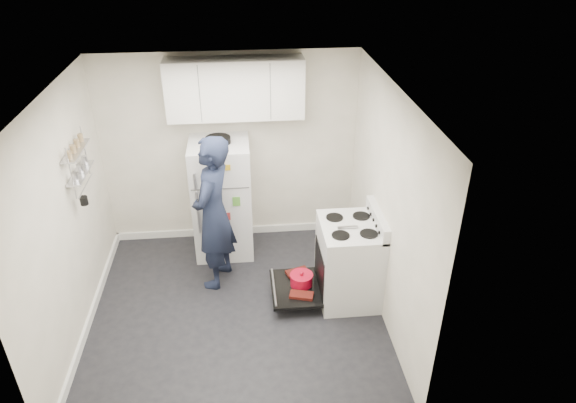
{
  "coord_description": "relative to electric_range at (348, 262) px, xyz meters",
  "views": [
    {
      "loc": [
        0.14,
        -4.42,
        3.9
      ],
      "look_at": [
        0.63,
        0.57,
        1.05
      ],
      "focal_mm": 32.0,
      "sensor_mm": 36.0,
      "label": 1
    }
  ],
  "objects": [
    {
      "name": "wall_shelf_rack",
      "position": [
        -2.78,
        0.34,
        1.21
      ],
      "size": [
        0.14,
        0.6,
        0.61
      ],
      "color": "#B2B2B7",
      "rests_on": "room"
    },
    {
      "name": "refrigerator",
      "position": [
        -1.39,
        1.1,
        0.29
      ],
      "size": [
        0.72,
        0.74,
        1.58
      ],
      "color": "silver",
      "rests_on": "ground"
    },
    {
      "name": "person",
      "position": [
        -1.47,
        0.44,
        0.46
      ],
      "size": [
        0.64,
        0.79,
        1.86
      ],
      "primitive_type": "imported",
      "rotation": [
        0.0,
        0.0,
        -1.91
      ],
      "color": "#161D32",
      "rests_on": "ground"
    },
    {
      "name": "room",
      "position": [
        -1.29,
        -0.12,
        0.74
      ],
      "size": [
        3.21,
        3.21,
        2.51
      ],
      "color": "black",
      "rests_on": "ground"
    },
    {
      "name": "open_oven_door",
      "position": [
        -0.56,
        0.02,
        -0.29
      ],
      "size": [
        0.55,
        0.7,
        0.21
      ],
      "color": "black",
      "rests_on": "ground"
    },
    {
      "name": "upper_cabinets",
      "position": [
        -1.16,
        1.28,
        1.63
      ],
      "size": [
        1.6,
        0.33,
        0.7
      ],
      "primitive_type": "cube",
      "color": "silver",
      "rests_on": "room"
    },
    {
      "name": "electric_range",
      "position": [
        0.0,
        0.0,
        0.0
      ],
      "size": [
        0.66,
        0.76,
        1.1
      ],
      "color": "silver",
      "rests_on": "ground"
    }
  ]
}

